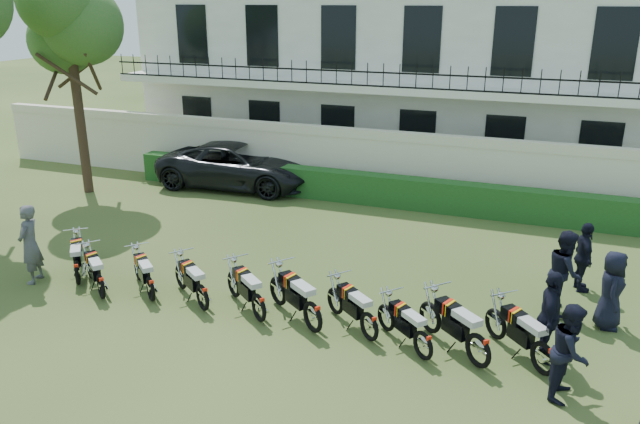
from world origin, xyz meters
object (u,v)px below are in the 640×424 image
(motorcycle_4, at_px, (259,301))
(motorcycle_9, at_px, (544,351))
(motorcycle_0, at_px, (77,267))
(suv, at_px, (238,165))
(motorcycle_7, at_px, (423,339))
(motorcycle_8, at_px, (479,343))
(motorcycle_5, at_px, (313,310))
(inspector, at_px, (30,244))
(motorcycle_2, at_px, (150,283))
(motorcycle_6, at_px, (369,320))
(officer_1, at_px, (571,351))
(motorcycle_3, at_px, (202,291))
(officer_4, at_px, (565,272))
(officer_5, at_px, (584,257))
(officer_2, at_px, (550,317))
(tree_west_near, at_px, (68,16))
(officer_3, at_px, (611,290))
(motorcycle_1, at_px, (100,281))

(motorcycle_4, distance_m, motorcycle_9, 5.61)
(motorcycle_0, xyz_separation_m, suv, (-0.26, 8.61, 0.32))
(motorcycle_7, bearing_deg, motorcycle_8, -43.59)
(motorcycle_5, xyz_separation_m, inspector, (-7.12, -0.08, 0.44))
(motorcycle_2, xyz_separation_m, motorcycle_6, (5.04, 0.09, 0.02))
(motorcycle_6, height_order, motorcycle_7, motorcycle_6)
(motorcycle_9, distance_m, inspector, 11.53)
(inspector, bearing_deg, motorcycle_0, 83.73)
(motorcycle_0, xyz_separation_m, officer_1, (10.80, -0.56, 0.40))
(motorcycle_3, distance_m, officer_4, 7.76)
(motorcycle_7, xyz_separation_m, motorcycle_9, (2.11, 0.26, 0.05))
(inspector, bearing_deg, officer_1, 71.75)
(officer_1, bearing_deg, inspector, 100.10)
(motorcycle_5, height_order, officer_4, officer_4)
(officer_1, height_order, officer_5, officer_1)
(motorcycle_9, distance_m, officer_2, 0.68)
(tree_west_near, xyz_separation_m, officer_3, (16.45, -3.93, -5.05))
(tree_west_near, xyz_separation_m, officer_4, (15.55, -3.56, -4.96))
(motorcycle_7, relative_size, officer_3, 0.84)
(motorcycle_0, relative_size, officer_2, 0.83)
(tree_west_near, xyz_separation_m, motorcycle_4, (9.65, -6.30, -5.41))
(motorcycle_1, relative_size, suv, 0.26)
(motorcycle_7, xyz_separation_m, officer_4, (2.39, 2.97, 0.48))
(motorcycle_2, relative_size, motorcycle_6, 0.94)
(motorcycle_2, distance_m, officer_4, 9.01)
(motorcycle_6, xyz_separation_m, officer_4, (3.53, 2.67, 0.46))
(motorcycle_7, bearing_deg, suv, 84.62)
(motorcycle_6, xyz_separation_m, motorcycle_8, (2.13, -0.21, 0.05))
(motorcycle_0, relative_size, officer_1, 0.87)
(tree_west_near, xyz_separation_m, motorcycle_8, (14.15, -6.43, -5.37))
(inspector, height_order, officer_2, inspector)
(officer_1, bearing_deg, motorcycle_6, 93.49)
(officer_1, relative_size, officer_2, 0.95)
(motorcycle_3, relative_size, officer_1, 0.90)
(officer_2, bearing_deg, officer_3, -33.78)
(officer_4, bearing_deg, motorcycle_0, 98.94)
(motorcycle_7, distance_m, suv, 12.37)
(motorcycle_8, bearing_deg, motorcycle_3, 129.85)
(motorcycle_4, height_order, motorcycle_9, motorcycle_9)
(motorcycle_5, height_order, motorcycle_8, motorcycle_8)
(officer_3, bearing_deg, motorcycle_4, 108.88)
(officer_5, bearing_deg, inspector, 94.22)
(motorcycle_0, relative_size, officer_5, 0.90)
(tree_west_near, xyz_separation_m, inspector, (3.75, -6.40, -4.93))
(inspector, bearing_deg, motorcycle_4, 74.48)
(motorcycle_7, bearing_deg, motorcycle_6, 116.05)
(motorcycle_1, distance_m, suv, 9.11)
(motorcycle_5, bearing_deg, motorcycle_6, -49.08)
(motorcycle_0, relative_size, motorcycle_2, 1.06)
(motorcycle_6, relative_size, officer_3, 0.90)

